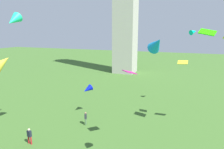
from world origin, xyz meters
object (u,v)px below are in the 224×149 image
object	(u,v)px
kite_flying_6	(130,72)
kite_flying_8	(2,63)
kite_flying_1	(207,32)
kite_flying_7	(194,32)
person_3	(86,118)
kite_flying_5	(87,89)
kite_flying_4	(183,62)
kite_flying_3	(157,44)
kite_flying_2	(14,20)
person_2	(29,135)

from	to	relation	value
kite_flying_6	kite_flying_8	world-z (taller)	kite_flying_8
kite_flying_1	kite_flying_7	world-z (taller)	kite_flying_7
person_3	kite_flying_5	distance (m)	4.41
kite_flying_4	kite_flying_1	bearing A→B (deg)	-45.28
kite_flying_3	kite_flying_5	bearing A→B (deg)	104.69
kite_flying_2	kite_flying_6	distance (m)	12.64
kite_flying_1	person_2	bearing A→B (deg)	41.31
kite_flying_7	person_3	bearing A→B (deg)	85.09
person_2	kite_flying_3	world-z (taller)	kite_flying_3
person_3	kite_flying_8	size ratio (longest dim) A/B	0.59
kite_flying_3	person_2	bearing A→B (deg)	142.63
kite_flying_1	kite_flying_4	bearing A→B (deg)	-34.30
kite_flying_5	kite_flying_7	xyz separation A→B (m)	(13.59, 7.70, 8.08)
kite_flying_2	kite_flying_8	distance (m)	7.20
kite_flying_2	kite_flying_6	xyz separation A→B (m)	(11.36, 2.54, -4.92)
person_2	kite_flying_4	distance (m)	19.73
person_3	kite_flying_8	distance (m)	12.42
kite_flying_6	kite_flying_7	bearing A→B (deg)	12.88
kite_flying_3	kite_flying_4	world-z (taller)	kite_flying_3
kite_flying_4	kite_flying_5	size ratio (longest dim) A/B	0.67
kite_flying_2	kite_flying_4	xyz separation A→B (m)	(15.93, 10.46, -4.85)
person_3	kite_flying_4	bearing A→B (deg)	-87.28
kite_flying_3	kite_flying_8	xyz separation A→B (m)	(-19.35, 4.11, -2.96)
kite_flying_2	kite_flying_1	bearing A→B (deg)	17.79
kite_flying_3	kite_flying_4	distance (m)	12.91
person_2	kite_flying_1	size ratio (longest dim) A/B	0.96
kite_flying_7	kite_flying_8	size ratio (longest dim) A/B	0.48
kite_flying_2	kite_flying_4	size ratio (longest dim) A/B	1.55
kite_flying_8	kite_flying_7	bearing A→B (deg)	-127.46
person_3	kite_flying_6	bearing A→B (deg)	-135.13
kite_flying_1	kite_flying_2	distance (m)	19.85
person_3	kite_flying_2	distance (m)	14.02
kite_flying_2	kite_flying_5	xyz separation A→B (m)	(3.38, 8.63, -9.22)
person_3	kite_flying_5	size ratio (longest dim) A/B	0.97
kite_flying_3	kite_flying_8	distance (m)	20.00
kite_flying_4	kite_flying_5	world-z (taller)	kite_flying_4
person_3	kite_flying_6	size ratio (longest dim) A/B	1.13
person_3	kite_flying_6	xyz separation A→B (m)	(6.64, -2.94, 7.09)
kite_flying_1	kite_flying_6	xyz separation A→B (m)	(-6.81, -5.36, -3.75)
kite_flying_6	kite_flying_8	xyz separation A→B (m)	(-16.23, -0.47, 0.04)
person_2	kite_flying_7	distance (m)	25.55
kite_flying_7	kite_flying_6	bearing A→B (deg)	111.44
kite_flying_3	kite_flying_8	size ratio (longest dim) A/B	0.58
kite_flying_7	kite_flying_8	distance (m)	26.35
person_2	kite_flying_4	world-z (taller)	kite_flying_4
person_3	kite_flying_7	xyz separation A→B (m)	(12.25, 10.85, 10.87)
kite_flying_2	kite_flying_8	bearing A→B (deg)	151.26
person_2	kite_flying_4	xyz separation A→B (m)	(14.65, 11.13, 7.13)
person_2	kite_flying_3	xyz separation A→B (m)	(13.20, -1.37, 10.06)
kite_flying_1	kite_flying_2	size ratio (longest dim) A/B	0.99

